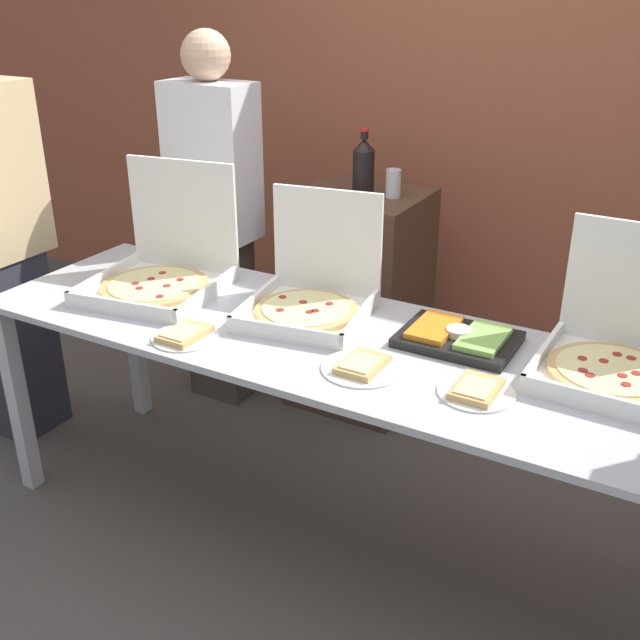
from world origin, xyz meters
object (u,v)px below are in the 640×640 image
pizza_box_far_left (312,293)px  pizza_box_near_right (618,351)px  paper_plate_front_center (362,366)px  paper_plate_front_left (185,335)px  veggie_tray (458,337)px  soda_can_silver (393,183)px  person_guest_cap (216,219)px  soda_bottle (364,166)px  pizza_box_near_left (162,268)px  person_guest_plaid (0,239)px  paper_plate_front_right (476,390)px

pizza_box_far_left → pizza_box_near_right: pizza_box_near_right is taller
paper_plate_front_center → paper_plate_front_left: bearing=-171.0°
veggie_tray → soda_can_silver: bearing=126.7°
paper_plate_front_left → pizza_box_near_right: bearing=19.2°
pizza_box_near_right → person_guest_cap: 1.91m
soda_bottle → soda_can_silver: bearing=1.2°
paper_plate_front_center → soda_can_silver: bearing=110.5°
paper_plate_front_left → pizza_box_near_left: bearing=138.5°
veggie_tray → person_guest_plaid: (-1.96, -0.18, 0.07)m
veggie_tray → soda_can_silver: (-0.62, 0.83, 0.25)m
paper_plate_front_right → paper_plate_front_left: same height
paper_plate_front_center → soda_can_silver: soda_can_silver is taller
pizza_box_far_left → soda_can_silver: bearing=86.1°
pizza_box_far_left → person_guest_plaid: bearing=177.0°
paper_plate_front_center → paper_plate_front_left: same height
pizza_box_near_right → pizza_box_near_left: 1.64m
person_guest_plaid → paper_plate_front_right: bearing=87.1°
veggie_tray → person_guest_plaid: bearing=-174.9°
paper_plate_front_center → soda_can_silver: 1.24m
soda_can_silver → person_guest_cap: bearing=-158.4°
paper_plate_front_left → paper_plate_front_right: bearing=7.4°
person_guest_plaid → soda_can_silver: bearing=126.9°
paper_plate_front_center → soda_bottle: bearing=116.6°
veggie_tray → pizza_box_far_left: bearing=-177.8°
pizza_box_near_left → veggie_tray: pizza_box_near_left is taller
paper_plate_front_center → veggie_tray: (0.19, 0.31, 0.01)m
person_guest_cap → soda_can_silver: bearing=-158.4°
paper_plate_front_left → person_guest_cap: size_ratio=0.13×
pizza_box_near_right → paper_plate_front_right: 0.46m
paper_plate_front_center → paper_plate_front_right: same height
pizza_box_far_left → pizza_box_near_right: bearing=-5.9°
pizza_box_near_left → soda_can_silver: 1.08m
soda_can_silver → pizza_box_near_right: bearing=-35.7°
pizza_box_far_left → pizza_box_near_left: 0.62m
soda_bottle → soda_can_silver: soda_bottle is taller
person_guest_plaid → pizza_box_near_right: bearing=95.0°
paper_plate_front_center → paper_plate_front_right: size_ratio=1.13×
paper_plate_front_right → paper_plate_front_left: (-0.96, -0.12, 0.00)m
soda_bottle → person_guest_cap: (-0.61, -0.29, -0.26)m
paper_plate_front_center → pizza_box_far_left: bearing=140.0°
paper_plate_front_left → person_guest_cap: person_guest_cap is taller
pizza_box_near_right → paper_plate_front_right: size_ratio=2.01×
paper_plate_front_center → soda_bottle: (-0.57, 1.14, 0.32)m
paper_plate_front_right → person_guest_cap: bearing=151.9°
soda_bottle → person_guest_cap: bearing=-154.2°
person_guest_cap → person_guest_plaid: person_guest_plaid is taller
paper_plate_front_center → paper_plate_front_right: (0.35, 0.03, 0.00)m
pizza_box_near_right → veggie_tray: 0.49m
person_guest_plaid → pizza_box_far_left: bearing=96.3°
pizza_box_near_left → paper_plate_front_center: 0.98m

